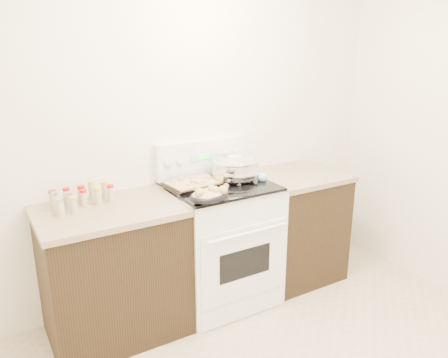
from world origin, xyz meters
TOP-DOWN VIEW (x-y plane):
  - room_shell at (0.00, 0.00)m, footprint 4.10×3.60m
  - counter_left at (-0.48, 1.43)m, footprint 0.93×0.67m
  - counter_right at (1.08, 1.43)m, footprint 0.73×0.67m
  - kitchen_range at (0.35, 1.42)m, footprint 0.78×0.73m
  - mixing_bowl at (0.50, 1.46)m, footprint 0.39×0.39m
  - roasting_pan at (0.10, 1.14)m, footprint 0.32×0.26m
  - baking_sheet at (0.17, 1.50)m, footprint 0.45×0.34m
  - wooden_spoon at (0.36, 1.37)m, footprint 0.14×0.24m
  - blue_ladle at (0.68, 1.36)m, footprint 0.18×0.23m
  - spice_jars at (-0.63, 1.56)m, footprint 0.40×0.24m

SIDE VIEW (x-z plane):
  - counter_left at x=-0.48m, z-range 0.00..0.92m
  - counter_right at x=1.08m, z-range 0.00..0.92m
  - kitchen_range at x=0.35m, z-range -0.12..1.10m
  - wooden_spoon at x=0.36m, z-range 0.93..0.98m
  - baking_sheet at x=0.17m, z-range 0.93..0.99m
  - blue_ladle at x=0.68m, z-range 0.93..1.02m
  - spice_jars at x=-0.63m, z-range 0.91..1.04m
  - roasting_pan at x=0.10m, z-range 0.94..1.05m
  - mixing_bowl at x=0.50m, z-range 0.92..1.13m
  - room_shell at x=0.00m, z-range 0.33..3.08m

